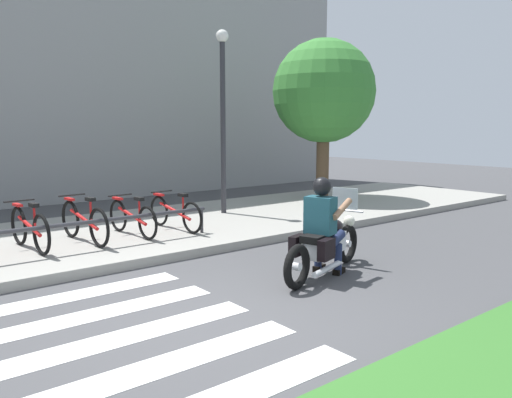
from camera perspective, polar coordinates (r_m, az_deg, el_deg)
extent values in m
plane|color=#424244|center=(5.87, -6.73, -13.05)|extent=(48.00, 48.00, 0.00)
cube|color=gray|center=(9.76, -20.74, -4.49)|extent=(24.00, 4.40, 0.15)
cube|color=white|center=(4.86, -9.90, -17.71)|extent=(2.80, 0.40, 0.01)
cube|color=white|center=(5.52, -14.04, -14.61)|extent=(2.80, 0.40, 0.01)
cube|color=white|center=(6.21, -17.21, -12.13)|extent=(2.80, 0.40, 0.01)
cube|color=white|center=(6.93, -19.68, -10.12)|extent=(2.80, 0.40, 0.01)
torus|color=black|center=(8.11, 10.16, -4.94)|extent=(0.61, 0.29, 0.60)
cylinder|color=silver|center=(8.11, 10.16, -4.94)|extent=(0.13, 0.13, 0.11)
torus|color=black|center=(6.72, 4.61, -7.57)|extent=(0.61, 0.29, 0.60)
cylinder|color=silver|center=(6.72, 4.61, -7.57)|extent=(0.13, 0.13, 0.11)
cube|color=silver|center=(7.37, 7.67, -5.08)|extent=(0.92, 0.53, 0.28)
ellipsoid|color=black|center=(7.52, 8.45, -3.12)|extent=(0.58, 0.42, 0.22)
cube|color=black|center=(7.15, 6.92, -4.25)|extent=(0.62, 0.44, 0.10)
cube|color=black|center=(7.12, 4.67, -5.18)|extent=(0.34, 0.21, 0.28)
cube|color=black|center=(6.92, 7.87, -5.61)|extent=(0.34, 0.21, 0.28)
cylinder|color=silver|center=(7.86, 9.79, -1.24)|extent=(0.21, 0.60, 0.03)
sphere|color=white|center=(8.08, 10.37, -2.44)|extent=(0.18, 0.18, 0.18)
cube|color=silver|center=(7.86, 9.92, 0.09)|extent=(0.16, 0.39, 0.32)
cylinder|color=silver|center=(7.13, 8.00, -7.71)|extent=(0.78, 0.31, 0.08)
cube|color=#1E4C59|center=(7.15, 7.21, -1.80)|extent=(0.37, 0.46, 0.52)
sphere|color=black|center=(7.12, 7.38, 1.41)|extent=(0.26, 0.26, 0.26)
cylinder|color=#9E7051|center=(7.44, 6.50, -0.80)|extent=(0.52, 0.24, 0.26)
cylinder|color=#9E7051|center=(7.25, 9.59, -1.09)|extent=(0.52, 0.24, 0.26)
cylinder|color=#1E284C|center=(7.42, 6.58, -4.26)|extent=(0.46, 0.27, 0.24)
cylinder|color=#1E284C|center=(7.60, 6.96, -6.35)|extent=(0.11, 0.11, 0.45)
cube|color=black|center=(7.68, 7.07, -7.63)|extent=(0.26, 0.17, 0.08)
cylinder|color=#1E284C|center=(7.28, 8.82, -4.54)|extent=(0.46, 0.27, 0.24)
cylinder|color=#1E284C|center=(7.46, 9.16, -6.66)|extent=(0.11, 0.11, 0.45)
cube|color=black|center=(7.55, 9.26, -7.96)|extent=(0.26, 0.17, 0.08)
torus|color=black|center=(9.35, -24.99, -2.73)|extent=(0.11, 0.65, 0.65)
torus|color=black|center=(8.45, -22.86, -3.69)|extent=(0.11, 0.65, 0.65)
cylinder|color=red|center=(8.89, -24.00, -2.77)|extent=(0.13, 0.87, 0.24)
cylinder|color=red|center=(8.63, -23.52, -1.92)|extent=(0.04, 0.04, 0.40)
cube|color=black|center=(8.60, -23.59, -0.62)|extent=(0.12, 0.21, 0.06)
cylinder|color=black|center=(9.20, -24.95, -0.18)|extent=(0.48, 0.07, 0.03)
cube|color=red|center=(9.30, -25.12, -0.60)|extent=(0.10, 0.29, 0.04)
torus|color=black|center=(9.64, -20.03, -2.11)|extent=(0.11, 0.66, 0.66)
torus|color=black|center=(8.67, -17.13, -3.08)|extent=(0.11, 0.66, 0.66)
cylinder|color=red|center=(9.14, -18.68, -2.15)|extent=(0.14, 0.97, 0.26)
cylinder|color=red|center=(8.87, -17.98, -1.32)|extent=(0.04, 0.04, 0.41)
cube|color=black|center=(8.84, -18.04, -0.02)|extent=(0.12, 0.21, 0.06)
cylinder|color=black|center=(9.48, -19.89, 0.42)|extent=(0.48, 0.07, 0.03)
cube|color=red|center=(9.59, -20.13, 0.00)|extent=(0.10, 0.29, 0.04)
torus|color=black|center=(9.93, -15.16, -1.80)|extent=(0.10, 0.60, 0.60)
torus|color=black|center=(9.05, -12.03, -2.64)|extent=(0.10, 0.60, 0.60)
cylinder|color=red|center=(9.48, -13.68, -1.84)|extent=(0.14, 0.92, 0.25)
cylinder|color=red|center=(9.23, -12.91, -1.11)|extent=(0.04, 0.04, 0.37)
cube|color=black|center=(9.20, -12.94, 0.02)|extent=(0.12, 0.21, 0.06)
cylinder|color=black|center=(9.78, -14.95, 0.42)|extent=(0.48, 0.07, 0.03)
cube|color=red|center=(9.88, -15.23, 0.06)|extent=(0.10, 0.29, 0.04)
torus|color=black|center=(10.33, -10.77, -1.29)|extent=(0.10, 0.60, 0.60)
torus|color=black|center=(9.44, -7.16, -2.09)|extent=(0.10, 0.60, 0.60)
cylinder|color=red|center=(9.87, -9.06, -1.33)|extent=(0.14, 0.98, 0.26)
cylinder|color=red|center=(9.63, -8.15, -0.63)|extent=(0.04, 0.04, 0.37)
cube|color=black|center=(9.60, -8.17, 0.45)|extent=(0.12, 0.21, 0.06)
cylinder|color=black|center=(10.18, -10.50, 0.83)|extent=(0.48, 0.07, 0.03)
cube|color=red|center=(10.28, -10.82, 0.49)|extent=(0.10, 0.29, 0.04)
cylinder|color=#333338|center=(8.48, -20.20, -2.69)|extent=(4.99, 0.07, 0.07)
cylinder|color=#333338|center=(9.56, -6.10, -2.44)|extent=(0.06, 0.06, 0.45)
cylinder|color=#2D2D33|center=(11.61, -3.70, 7.43)|extent=(0.12, 0.12, 3.97)
sphere|color=white|center=(11.77, -3.80, 17.73)|extent=(0.28, 0.28, 0.28)
cylinder|color=brown|center=(14.33, 7.45, 3.75)|extent=(0.35, 0.35, 2.09)
sphere|color=#387F33|center=(14.33, 7.60, 11.87)|extent=(2.81, 2.81, 2.81)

